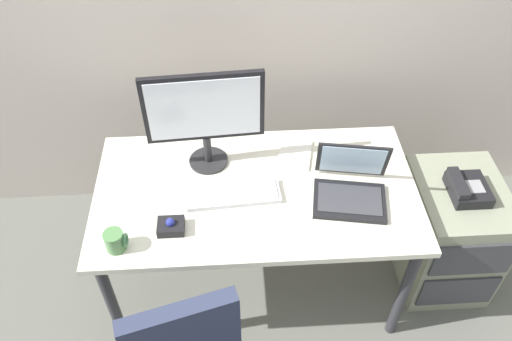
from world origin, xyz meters
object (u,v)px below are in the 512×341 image
laptop (351,186)px  cell_phone (334,157)px  trackball_mouse (171,226)px  file_cabinet (447,233)px  paper_notepad (295,154)px  keyboard (233,194)px  monitor_main (204,113)px  coffee_mug (115,241)px  desk_phone (467,189)px

laptop → cell_phone: (-0.03, 0.23, -0.05)m
trackball_mouse → file_cabinet: bearing=9.2°
file_cabinet → paper_notepad: 0.91m
laptop → paper_notepad: (-0.21, 0.26, -0.05)m
keyboard → cell_phone: keyboard is taller
monitor_main → coffee_mug: size_ratio=5.72×
desk_phone → coffee_mug: bearing=-169.7°
desk_phone → cell_phone: 0.62m
keyboard → cell_phone: (0.48, 0.22, -0.01)m
laptop → paper_notepad: 0.34m
desk_phone → file_cabinet: bearing=63.2°
trackball_mouse → paper_notepad: 0.70m
monitor_main → keyboard: 0.37m
laptop → trackball_mouse: 0.79m
cell_phone → file_cabinet: bearing=-53.9°
monitor_main → coffee_mug: (-0.36, -0.47, -0.24)m
keyboard → coffee_mug: coffee_mug is taller
desk_phone → paper_notepad: paper_notepad is taller
paper_notepad → file_cabinet: bearing=-14.2°
file_cabinet → laptop: (-0.57, -0.07, 0.46)m
desk_phone → monitor_main: size_ratio=0.39×
file_cabinet → laptop: size_ratio=1.80×
trackball_mouse → cell_phone: bearing=27.3°
laptop → paper_notepad: laptop is taller
file_cabinet → laptop: 0.74m
file_cabinet → desk_phone: bearing=-116.8°
monitor_main → paper_notepad: size_ratio=2.50×
keyboard → laptop: bearing=-1.8°
laptop → file_cabinet: bearing=6.5°
paper_notepad → trackball_mouse: bearing=-143.4°
file_cabinet → monitor_main: size_ratio=1.22×
monitor_main → coffee_mug: monitor_main is taller
trackball_mouse → coffee_mug: bearing=-159.3°
keyboard → paper_notepad: bearing=39.6°
laptop → coffee_mug: bearing=-166.7°
laptop → cell_phone: bearing=96.7°
laptop → cell_phone: laptop is taller
desk_phone → paper_notepad: (-0.77, 0.21, 0.06)m
paper_notepad → desk_phone: bearing=-15.5°
keyboard → paper_notepad: 0.39m
monitor_main → laptop: 0.70m
laptop → coffee_mug: size_ratio=3.89×
desk_phone → keyboard: size_ratio=0.48×
trackball_mouse → paper_notepad: (0.56, 0.42, -0.02)m
desk_phone → keyboard: 1.08m
coffee_mug → paper_notepad: (0.77, 0.50, -0.04)m
file_cabinet → laptop: laptop is taller
trackball_mouse → paper_notepad: size_ratio=0.53×
coffee_mug → paper_notepad: bearing=32.7°
laptop → monitor_main: bearing=158.7°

